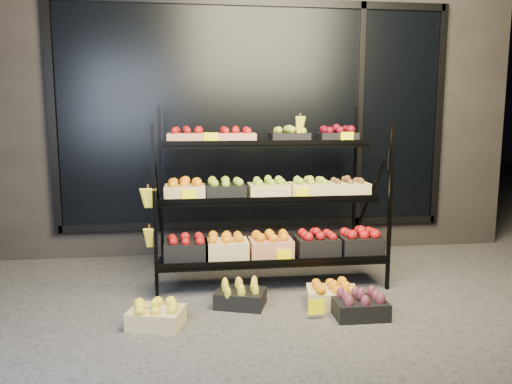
{
  "coord_description": "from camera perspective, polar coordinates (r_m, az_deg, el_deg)",
  "views": [
    {
      "loc": [
        -0.73,
        -3.96,
        1.56
      ],
      "look_at": [
        -0.13,
        0.55,
        0.86
      ],
      "focal_mm": 35.0,
      "sensor_mm": 36.0,
      "label": 1
    }
  ],
  "objects": [
    {
      "name": "floor_crate_right",
      "position": [
        4.07,
        11.81,
        -12.53
      ],
      "size": [
        0.41,
        0.3,
        0.2
      ],
      "rotation": [
        0.0,
        0.0,
        -0.02
      ],
      "color": "black",
      "rests_on": "ground"
    },
    {
      "name": "floor_crate_midleft",
      "position": [
        4.2,
        -1.78,
        -11.71
      ],
      "size": [
        0.46,
        0.4,
        0.2
      ],
      "rotation": [
        0.0,
        0.0,
        -0.34
      ],
      "color": "black",
      "rests_on": "ground"
    },
    {
      "name": "ground",
      "position": [
        4.32,
        2.68,
        -12.43
      ],
      "size": [
        24.0,
        24.0,
        0.0
      ],
      "primitive_type": "plane",
      "color": "#514F4C",
      "rests_on": "ground"
    },
    {
      "name": "building",
      "position": [
        6.6,
        -1.28,
        10.35
      ],
      "size": [
        6.0,
        2.08,
        3.5
      ],
      "color": "#2D2826",
      "rests_on": "ground"
    },
    {
      "name": "floor_crate_midright",
      "position": [
        4.26,
        8.68,
        -11.46
      ],
      "size": [
        0.45,
        0.37,
        0.2
      ],
      "rotation": [
        0.0,
        0.0,
        -0.17
      ],
      "color": "#DDC87F",
      "rests_on": "ground"
    },
    {
      "name": "display_rack",
      "position": [
        4.68,
        1.33,
        -0.76
      ],
      "size": [
        2.18,
        1.02,
        1.67
      ],
      "color": "black",
      "rests_on": "ground"
    },
    {
      "name": "tag_floor_b",
      "position": [
        3.98,
        6.91,
        -13.46
      ],
      "size": [
        0.13,
        0.01,
        0.12
      ],
      "primitive_type": "cube",
      "color": "#FFF700",
      "rests_on": "ground"
    },
    {
      "name": "floor_crate_left",
      "position": [
        3.9,
        -11.36,
        -13.54
      ],
      "size": [
        0.45,
        0.38,
        0.2
      ],
      "rotation": [
        0.0,
        0.0,
        -0.27
      ],
      "color": "#DDC87F",
      "rests_on": "ground"
    }
  ]
}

